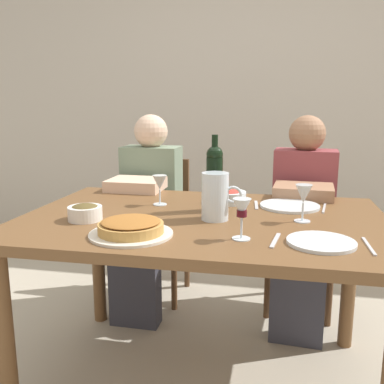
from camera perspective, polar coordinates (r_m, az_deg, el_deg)
ground_plane at (r=2.09m, az=1.38°, el=-23.89°), size 8.00×8.00×0.00m
back_wall at (r=3.86m, az=7.33°, el=14.34°), size 8.00×0.10×2.80m
dining_table at (r=1.78m, az=1.48°, el=-6.17°), size 1.50×1.00×0.76m
wine_bottle at (r=1.82m, az=3.05°, el=1.82°), size 0.07×0.07×0.33m
water_pitcher at (r=1.69m, az=3.17°, el=-0.97°), size 0.16×0.11×0.19m
baked_tart at (r=1.52m, az=-8.24°, el=-4.80°), size 0.30×0.30×0.06m
salad_bowl at (r=2.00m, az=4.93°, el=-0.52°), size 0.17×0.17×0.07m
olive_bowl at (r=1.75m, az=-14.24°, el=-2.60°), size 0.14×0.14×0.07m
wine_glass_left_diner at (r=1.45m, az=6.74°, el=-2.48°), size 0.06×0.06×0.14m
wine_glass_right_diner at (r=1.94m, az=-4.38°, el=1.11°), size 0.07×0.07×0.14m
wine_glass_centre at (r=1.71m, az=14.82°, el=-0.45°), size 0.07×0.07×0.15m
dinner_plate_left_setting at (r=1.96m, az=13.05°, el=-1.83°), size 0.27×0.27×0.01m
dinner_plate_right_setting at (r=1.48m, az=17.03°, el=-6.49°), size 0.23×0.23×0.01m
fork_left_setting at (r=1.97m, az=8.67°, el=-1.75°), size 0.03×0.16×0.00m
knife_left_setting at (r=1.98m, az=17.39°, el=-2.09°), size 0.04×0.18×0.00m
knife_right_setting at (r=1.50m, az=22.75°, el=-6.75°), size 0.01×0.18×0.00m
spoon_right_setting at (r=1.47m, az=11.17°, el=-6.42°), size 0.04×0.16×0.00m
chair_left at (r=2.75m, az=-4.58°, el=-3.48°), size 0.41×0.41×0.87m
diner_left at (r=2.50m, az=-6.18°, el=-2.22°), size 0.34×0.50×1.16m
chair_right at (r=2.65m, az=14.61°, el=-4.44°), size 0.43×0.43×0.87m
diner_right at (r=2.39m, az=14.68°, el=-3.21°), size 0.36×0.52×1.16m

